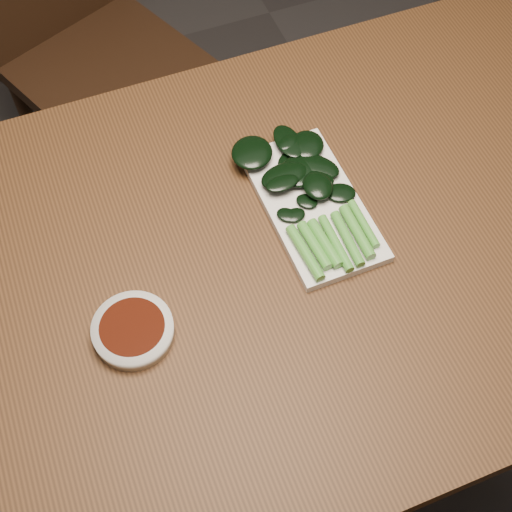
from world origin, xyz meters
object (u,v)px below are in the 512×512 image
object	(u,v)px
table	(268,276)
sauce_bowl	(133,330)
chair_far	(84,36)
serving_plate	(312,205)
gai_lan	(304,185)

from	to	relation	value
table	sauce_bowl	xyz separation A→B (m)	(-0.22, -0.06, 0.08)
chair_far	serving_plate	distance (m)	0.88
table	sauce_bowl	distance (m)	0.24
sauce_bowl	serving_plate	xyz separation A→B (m)	(0.31, 0.11, -0.01)
gai_lan	serving_plate	bearing A→B (deg)	-82.87
chair_far	sauce_bowl	xyz separation A→B (m)	(-0.11, -0.92, 0.28)
table	sauce_bowl	world-z (taller)	sauce_bowl
serving_plate	gai_lan	xyz separation A→B (m)	(-0.00, 0.03, 0.02)
table	gai_lan	world-z (taller)	gai_lan
table	serving_plate	bearing A→B (deg)	27.95
table	serving_plate	world-z (taller)	serving_plate
table	sauce_bowl	size ratio (longest dim) A/B	12.61
sauce_bowl	gai_lan	bearing A→B (deg)	23.40
table	gai_lan	size ratio (longest dim) A/B	4.79
chair_far	gai_lan	world-z (taller)	chair_far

